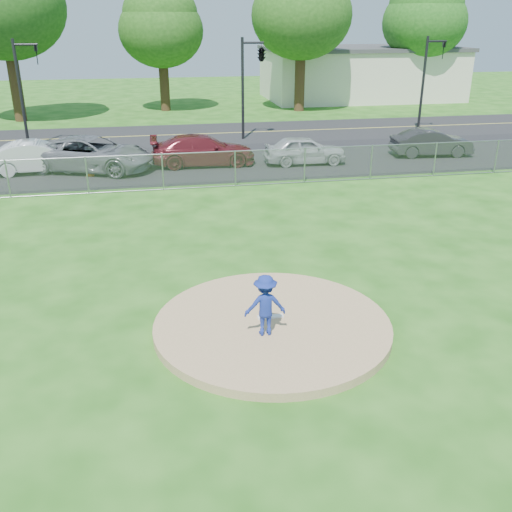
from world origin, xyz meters
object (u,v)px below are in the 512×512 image
Objects in this scene: parked_car_pearl at (305,150)px; parked_car_charcoal at (432,143)px; commercial_building at (360,73)px; parked_car_gray at (92,154)px; pitcher at (265,305)px; traffic_signal_right at (427,76)px; traffic_signal_left at (24,83)px; traffic_cone at (89,169)px; parked_car_darkred at (203,150)px; tree_far_right at (425,11)px; tree_center at (161,19)px; traffic_signal_center at (259,56)px; tree_right at (302,1)px; parked_car_white at (39,157)px.

parked_car_charcoal is (6.84, 0.48, 0.00)m from parked_car_pearl.
parked_car_gray is at bearing -133.55° from commercial_building.
pitcher is 0.34× the size of parked_car_charcoal.
traffic_signal_left is at bearing 180.00° from traffic_signal_right.
traffic_cone is 0.16× the size of parked_car_pearl.
parked_car_darkred is (0.32, 16.48, -0.17)m from pitcher.
commercial_building is at bearing 143.13° from tree_far_right.
pitcher reaches higher than parked_car_gray.
tree_far_right reaches higher than tree_center.
traffic_signal_right is 15.62m from parked_car_darkred.
traffic_signal_center is 11.60m from parked_car_gray.
pitcher is 20.27m from parked_car_charcoal.
pitcher is at bearing 163.86° from parked_car_pearl.
parked_car_darkred is (1.05, -18.00, -5.74)m from tree_center.
parked_car_darkred reaches higher than traffic_cone.
commercial_building is 2.92× the size of parked_car_gray.
tree_right is at bearing 50.28° from traffic_cone.
parked_car_darkred is at bearing -34.23° from traffic_signal_left.
traffic_signal_left is 1.00× the size of parked_car_gray.
parked_car_darkred is 4.92m from parked_car_pearl.
commercial_building is 4.17× the size of parked_car_pearl.
tree_center is at bearing 4.36° from parked_car_darkred.
traffic_signal_left reaches higher than parked_car_darkred.
traffic_signal_right is 1.42× the size of parked_car_pearl.
tree_far_right is (21.00, 1.00, 0.59)m from tree_center.
parked_car_charcoal is at bearing -125.40° from pitcher.
parked_car_pearl is at bearing 2.40° from traffic_cone.
traffic_signal_left is 7.63m from parked_car_gray.
parked_car_gray is (-4.08, -18.17, -5.68)m from tree_center.
pitcher is 17.00m from parked_car_gray.
traffic_signal_left is at bearing 66.13° from parked_car_pearl.
commercial_building is 11.79× the size of pitcher.
commercial_building is 1.41× the size of tree_right.
tree_far_right is at bearing -61.07° from parked_car_white.
tree_center is 1.75× the size of parked_car_gray.
parked_car_white reaches higher than parked_car_charcoal.
commercial_building is 3.31× the size of parked_car_darkred.
commercial_building is 2.93× the size of traffic_signal_right.
traffic_cone is 10.12m from parked_car_pearl.
parked_car_pearl is (12.40, -0.65, -0.04)m from parked_car_white.
parked_car_white is (-11.44, -6.00, -3.89)m from traffic_signal_center.
parked_car_gray is at bearing -102.65° from tree_center.
parked_car_pearl and parked_car_charcoal have the same top height.
pitcher reaches higher than parked_car_charcoal.
traffic_signal_right is at bearing -96.29° from commercial_building.
commercial_building is 3.78× the size of parked_car_white.
tree_far_right is 25.57m from parked_car_pearl.
traffic_signal_left is at bearing 180.00° from traffic_signal_center.
parked_car_pearl is (-11.07, -22.65, -1.48)m from commercial_building.
parked_car_charcoal is (20.52, -6.17, -2.68)m from traffic_signal_left.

